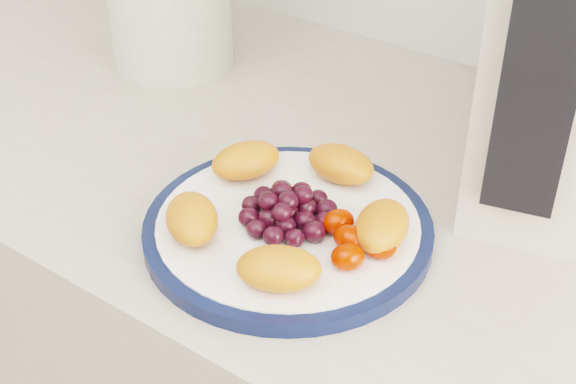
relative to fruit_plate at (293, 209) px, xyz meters
The scene contains 4 objects.
plate_rim 0.03m from the fruit_plate, 164.37° to the right, with size 0.27×0.27×0.01m, color #0C1638.
plate_face 0.02m from the fruit_plate, 164.37° to the right, with size 0.25×0.25×0.02m, color white.
appliance_panel 0.25m from the fruit_plate, 29.77° to the left, with size 0.06×0.02×0.27m, color black.
fruit_plate is the anchor object (origin of this frame).
Camera 1 is at (0.40, 0.58, 1.37)m, focal length 50.00 mm.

